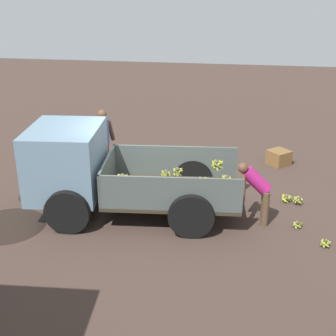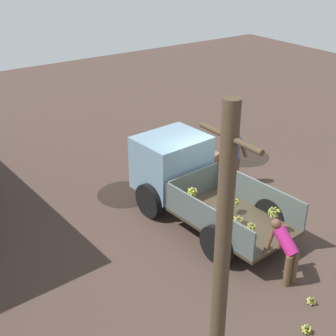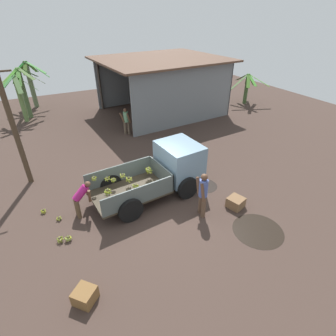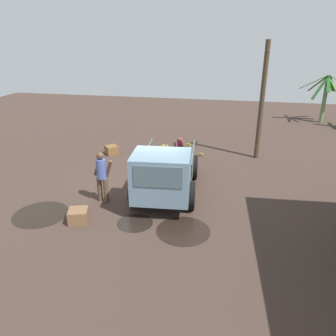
{
  "view_description": "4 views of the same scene",
  "coord_description": "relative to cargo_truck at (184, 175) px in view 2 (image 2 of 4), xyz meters",
  "views": [
    {
      "loc": [
        -1.95,
        9.46,
        4.82
      ],
      "look_at": [
        -0.67,
        1.13,
        1.32
      ],
      "focal_mm": 50.0,
      "sensor_mm": 36.0,
      "label": 1
    },
    {
      "loc": [
        -7.51,
        7.15,
        6.57
      ],
      "look_at": [
        0.75,
        1.41,
        1.54
      ],
      "focal_mm": 50.0,
      "sensor_mm": 36.0,
      "label": 2
    },
    {
      "loc": [
        -3.12,
        -7.24,
        6.42
      ],
      "look_at": [
        0.75,
        0.15,
        1.36
      ],
      "focal_mm": 28.0,
      "sensor_mm": 36.0,
      "label": 3
    },
    {
      "loc": [
        10.53,
        2.76,
        5.2
      ],
      "look_at": [
        1.06,
        0.83,
        1.26
      ],
      "focal_mm": 35.0,
      "sensor_mm": 36.0,
      "label": 4
    }
  ],
  "objects": [
    {
      "name": "person_worker_loading",
      "position": [
        -3.51,
        -0.02,
        -0.23
      ],
      "size": [
        0.71,
        0.63,
        1.33
      ],
      "rotation": [
        0.0,
        0.0,
        0.06
      ],
      "color": "brown",
      "rests_on": "ground"
    },
    {
      "name": "cargo_truck",
      "position": [
        0.0,
        0.0,
        0.0
      ],
      "size": [
        4.53,
        2.35,
        1.9
      ],
      "rotation": [
        0.0,
        0.0,
        0.08
      ],
      "color": "#382F21",
      "rests_on": "ground"
    },
    {
      "name": "mud_patch_2",
      "position": [
        1.41,
        -0.57,
        -1.0
      ],
      "size": [
        1.07,
        1.07,
        0.01
      ],
      "primitive_type": "cylinder",
      "color": "black",
      "rests_on": "ground"
    },
    {
      "name": "person_foreground_visitor",
      "position": [
        0.26,
        -2.0,
        -0.04
      ],
      "size": [
        0.42,
        0.75,
        1.74
      ],
      "rotation": [
        0.0,
        0.0,
        2.96
      ],
      "color": "brown",
      "rests_on": "ground"
    },
    {
      "name": "banana_bunch_on_ground_3",
      "position": [
        -4.83,
        0.75,
        -0.92
      ],
      "size": [
        0.19,
        0.19,
        0.16
      ],
      "color": "#463F2D",
      "rests_on": "ground"
    },
    {
      "name": "mud_patch_1",
      "position": [
        1.51,
        -3.6,
        -1.0
      ],
      "size": [
        1.7,
        1.7,
        0.01
      ],
      "primitive_type": "cylinder",
      "color": "black",
      "rests_on": "ground"
    },
    {
      "name": "banana_bunch_on_ground_0",
      "position": [
        -4.38,
        0.08,
        -0.93
      ],
      "size": [
        0.2,
        0.2,
        0.14
      ],
      "color": "brown",
      "rests_on": "ground"
    },
    {
      "name": "ground",
      "position": [
        -1.08,
        -0.68,
        -1.01
      ],
      "size": [
        36.0,
        36.0,
        0.0
      ],
      "primitive_type": "plane",
      "color": "#403029"
    },
    {
      "name": "wooden_crate_1",
      "position": [
        1.66,
        -2.24,
        -0.81
      ],
      "size": [
        0.69,
        0.69,
        0.39
      ],
      "primitive_type": "cube",
      "rotation": [
        0.0,
        0.0,
        0.3
      ],
      "color": "brown",
      "rests_on": "ground"
    },
    {
      "name": "utility_pole",
      "position": [
        -5.1,
        3.22,
        1.55
      ],
      "size": [
        0.99,
        0.21,
        5.03
      ],
      "color": "#463526",
      "rests_on": "ground"
    },
    {
      "name": "mud_patch_0",
      "position": [
        1.54,
        0.91,
        -1.0
      ],
      "size": [
        1.56,
        1.56,
        0.01
      ],
      "primitive_type": "cylinder",
      "color": "black",
      "rests_on": "ground"
    }
  ]
}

